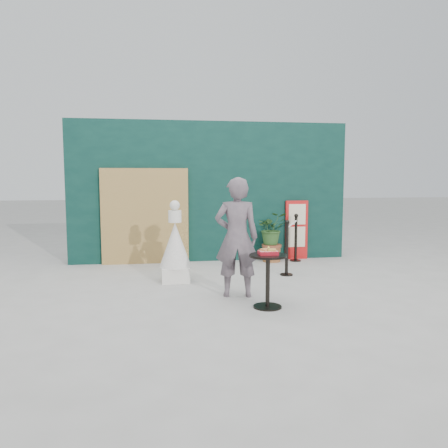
# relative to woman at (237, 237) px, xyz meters

# --- Properties ---
(ground) EXTENTS (60.00, 60.00, 0.00)m
(ground) POSITION_rel_woman_xyz_m (-0.03, -0.15, -0.91)
(ground) COLOR #ADAAA5
(ground) RESTS_ON ground
(back_wall) EXTENTS (6.00, 0.30, 3.00)m
(back_wall) POSITION_rel_woman_xyz_m (-0.03, 3.00, 0.59)
(back_wall) COLOR black
(back_wall) RESTS_ON ground
(bamboo_fence) EXTENTS (1.80, 0.08, 2.00)m
(bamboo_fence) POSITION_rel_woman_xyz_m (-1.43, 2.79, 0.09)
(bamboo_fence) COLOR tan
(bamboo_fence) RESTS_ON ground
(woman) EXTENTS (0.72, 0.53, 1.81)m
(woman) POSITION_rel_woman_xyz_m (0.00, 0.00, 0.00)
(woman) COLOR slate
(woman) RESTS_ON ground
(menu_board) EXTENTS (0.50, 0.07, 1.30)m
(menu_board) POSITION_rel_woman_xyz_m (1.87, 2.81, -0.26)
(menu_board) COLOR red
(menu_board) RESTS_ON ground
(statue) EXTENTS (0.55, 0.55, 1.42)m
(statue) POSITION_rel_woman_xyz_m (-0.88, 1.10, -0.33)
(statue) COLOR white
(statue) RESTS_ON ground
(cafe_table) EXTENTS (0.52, 0.52, 0.75)m
(cafe_table) POSITION_rel_woman_xyz_m (0.32, -0.65, -0.41)
(cafe_table) COLOR black
(cafe_table) RESTS_ON ground
(food_basket) EXTENTS (0.26, 0.19, 0.11)m
(food_basket) POSITION_rel_woman_xyz_m (0.32, -0.64, -0.12)
(food_basket) COLOR #AD121F
(food_basket) RESTS_ON cafe_table
(planter) EXTENTS (0.63, 0.55, 1.07)m
(planter) POSITION_rel_woman_xyz_m (1.25, 2.60, -0.29)
(planter) COLOR #945C30
(planter) RESTS_ON ground
(stanchion_barrier) EXTENTS (0.84, 1.54, 1.03)m
(stanchion_barrier) POSITION_rel_woman_xyz_m (1.48, 1.92, -0.41)
(stanchion_barrier) COLOR black
(stanchion_barrier) RESTS_ON ground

